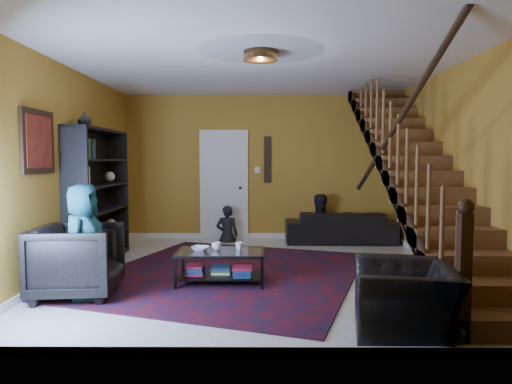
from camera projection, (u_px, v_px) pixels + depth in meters
floor at (260, 272)px, 6.26m from camera, size 5.50×5.50×0.00m
room at (180, 250)px, 7.59m from camera, size 5.50×5.50×5.50m
staircase at (417, 170)px, 6.15m from camera, size 0.95×5.02×3.18m
bookshelf at (99, 199)px, 6.81m from camera, size 0.35×1.80×2.00m
door at (224, 186)px, 8.91m from camera, size 0.82×0.05×2.05m
framed_picture at (38, 142)px, 5.26m from camera, size 0.04×0.74×0.74m
wall_hanging at (267, 160)px, 8.87m from camera, size 0.14×0.03×0.90m
ceiling_fixture at (260, 56)px, 5.27m from camera, size 0.40×0.40×0.10m
rug at (228, 273)px, 6.18m from camera, size 4.33×4.63×0.02m
sofa at (340, 227)px, 8.52m from camera, size 2.04×0.83×0.59m
armchair_left at (78, 261)px, 5.11m from camera, size 0.97×0.95×0.82m
armchair_right at (405, 300)px, 3.99m from camera, size 1.00×1.10×0.63m
person_adult_a at (227, 235)px, 8.60m from camera, size 0.43×0.29×1.14m
person_adult_b at (318, 230)px, 8.58m from camera, size 0.71×0.59×1.35m
person_child at (83, 242)px, 5.00m from camera, size 0.44×0.65×1.28m
coffee_table at (221, 265)px, 5.66m from camera, size 1.09×0.64×0.42m
cup_a at (216, 246)px, 5.71m from camera, size 0.16×0.16×0.10m
cup_b at (239, 246)px, 5.71m from camera, size 0.13×0.13×0.09m
bowl at (200, 249)px, 5.65m from camera, size 0.25×0.25×0.05m
vase at (84, 119)px, 6.23m from camera, size 0.18×0.18×0.19m
popcorn_bucket at (85, 280)px, 5.45m from camera, size 0.17×0.17×0.16m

